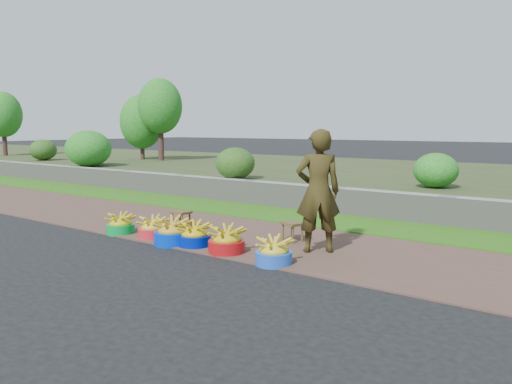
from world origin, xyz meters
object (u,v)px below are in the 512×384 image
Objects in this scene: basin_c at (172,233)px; basin_e at (226,241)px; basin_b at (153,229)px; basin_d at (194,236)px; vendor_woman at (318,191)px; stool_right at (293,226)px; stool_left at (181,214)px; basin_f at (274,253)px; basin_a at (120,225)px.

basin_e is at bearing 3.80° from basin_c.
basin_b is 0.95× the size of basin_d.
basin_d is 1.97m from vendor_woman.
vendor_woman is (2.04, 0.85, 0.70)m from basin_c.
stool_right is 0.97m from vendor_woman.
stool_left is 0.20× the size of vendor_woman.
stool_left is at bearing 128.43° from basin_c.
basin_f reaches higher than basin_b.
basin_b is at bearing 177.03° from basin_f.
basin_e reaches higher than basin_d.
stool_left is 2.86m from vendor_woman.
basin_e is at bearing 174.36° from basin_f.
vendor_woman is (0.64, -0.36, 0.63)m from stool_right.
basin_d is at bearing -37.07° from stool_left.
stool_right reaches higher than stool_left.
basin_a is 0.96× the size of basin_f.
basin_c is 1.57× the size of stool_left.
stool_left is at bearing 61.77° from basin_a.
basin_f is (1.88, -0.02, -0.02)m from basin_c.
vendor_woman reaches higher than basin_a.
basin_e is at bearing -1.71° from vendor_woman.
basin_a is at bearing -155.54° from stool_right.
basin_d reaches higher than stool_left.
vendor_woman is (1.02, 0.79, 0.71)m from basin_e.
basin_e is (2.26, 0.05, 0.02)m from basin_a.
basin_f is at bearing -4.36° from basin_d.
basin_e is 1.97m from stool_left.
basin_a is 1.05m from stool_left.
vendor_woman reaches higher than basin_f.
basin_b is at bearing 168.90° from basin_c.
basin_e is 1.47m from vendor_woman.
basin_b is 0.90× the size of basin_e.
basin_c is 1.11× the size of basin_d.
stool_left is at bearing 153.67° from basin_e.
basin_d reaches higher than basin_a.
basin_a is at bearing -118.23° from stool_left.
basin_a is 0.93× the size of basin_d.
basin_b is (0.69, 0.09, 0.00)m from basin_a.
basin_f is 1.33m from stool_right.
basin_f is 0.28× the size of vendor_woman.
basin_d reaches higher than basin_b.
basin_f reaches higher than stool_left.
stool_left is (-0.19, 0.83, 0.10)m from basin_b.
vendor_woman is at bearing 14.33° from basin_a.
basin_c is (1.24, -0.02, 0.03)m from basin_a.
basin_f is 1.18× the size of stool_right.
basin_a is at bearing 179.36° from basin_f.
basin_a is 0.98× the size of basin_b.
basin_c is at bearing -138.88° from stool_right.
basin_f is at bearing -0.64° from basin_a.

